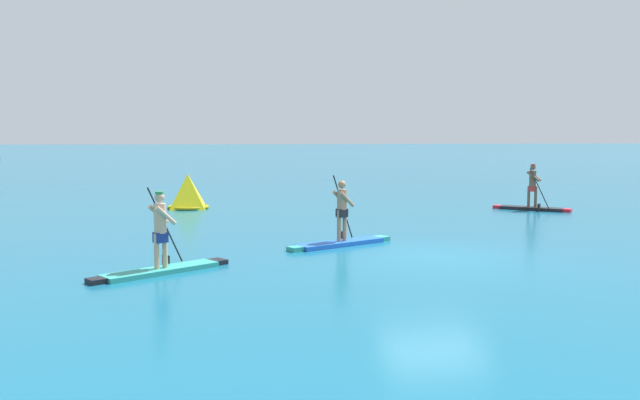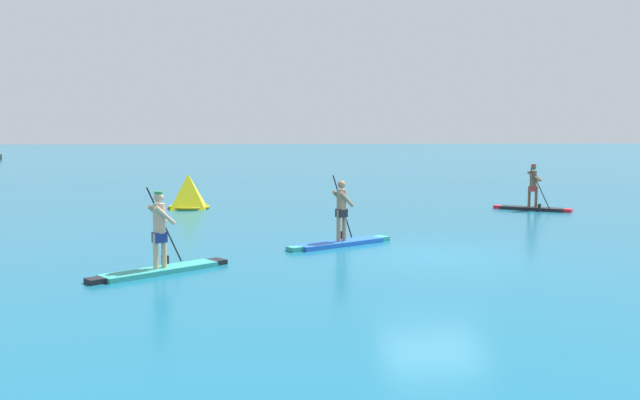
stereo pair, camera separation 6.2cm
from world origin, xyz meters
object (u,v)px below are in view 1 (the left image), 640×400
(paddleboarder_mid_center, at_px, (341,232))
(paddleboarder_far_right, at_px, (532,200))
(paddleboarder_near_left, at_px, (161,255))
(race_marker_buoy, at_px, (188,193))

(paddleboarder_mid_center, bearing_deg, paddleboarder_far_right, 10.21)
(paddleboarder_near_left, relative_size, paddleboarder_far_right, 1.13)
(paddleboarder_near_left, relative_size, race_marker_buoy, 1.46)
(race_marker_buoy, bearing_deg, paddleboarder_far_right, -11.80)
(paddleboarder_near_left, bearing_deg, paddleboarder_mid_center, -1.89)
(paddleboarder_far_right, xyz_separation_m, race_marker_buoy, (-13.38, 2.80, 0.23))
(paddleboarder_mid_center, xyz_separation_m, race_marker_buoy, (-4.33, 9.81, 0.27))
(paddleboarder_far_right, bearing_deg, paddleboarder_mid_center, -102.87)
(paddleboarder_far_right, relative_size, race_marker_buoy, 1.29)
(paddleboarder_far_right, distance_m, race_marker_buoy, 13.67)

